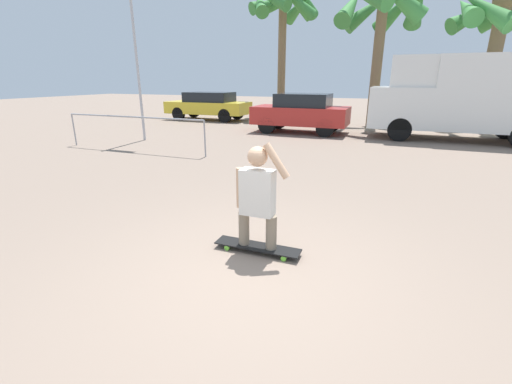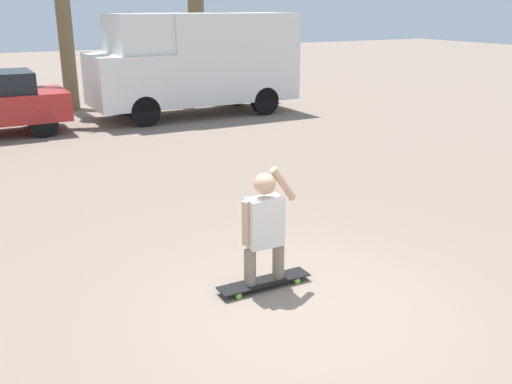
{
  "view_description": "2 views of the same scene",
  "coord_description": "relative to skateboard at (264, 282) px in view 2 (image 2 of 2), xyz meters",
  "views": [
    {
      "loc": [
        1.31,
        -3.12,
        2.16
      ],
      "look_at": [
        -0.45,
        1.34,
        0.58
      ],
      "focal_mm": 24.0,
      "sensor_mm": 36.0,
      "label": 1
    },
    {
      "loc": [
        -3.11,
        -4.63,
        3.16
      ],
      "look_at": [
        0.24,
        1.56,
        0.86
      ],
      "focal_mm": 40.0,
      "sensor_mm": 36.0,
      "label": 2
    }
  ],
  "objects": [
    {
      "name": "ground_plane",
      "position": [
        0.15,
        -0.64,
        -0.07
      ],
      "size": [
        80.0,
        80.0,
        0.0
      ],
      "primitive_type": "plane",
      "color": "gray"
    },
    {
      "name": "skateboard",
      "position": [
        0.0,
        0.0,
        0.0
      ],
      "size": [
        1.14,
        0.26,
        0.09
      ],
      "color": "black",
      "rests_on": "ground_plane"
    },
    {
      "name": "person_skateboarder",
      "position": [
        -0.0,
        -0.0,
        0.75
      ],
      "size": [
        0.69,
        0.25,
        1.38
      ],
      "color": "gray",
      "rests_on": "skateboard"
    },
    {
      "name": "camper_van",
      "position": [
        3.75,
        10.82,
        1.55
      ],
      "size": [
        6.07,
        2.27,
        2.96
      ],
      "color": "black",
      "rests_on": "ground_plane"
    }
  ]
}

